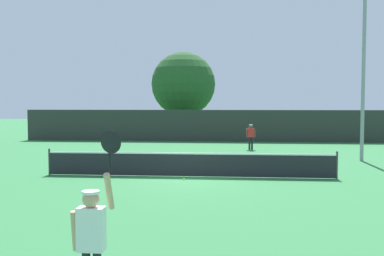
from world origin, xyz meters
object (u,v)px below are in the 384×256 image
at_px(light_pole, 364,55).
at_px(player_receiving, 251,134).
at_px(tennis_ball, 184,179).
at_px(large_tree, 183,84).
at_px(player_serving, 92,231).
at_px(parked_car_near, 329,128).

bearing_deg(light_pole, player_receiving, 137.07).
xyz_separation_m(tennis_ball, large_tree, (-2.38, 22.06, 4.54)).
height_order(tennis_ball, large_tree, large_tree).
xyz_separation_m(player_serving, player_receiving, (3.24, 21.81, -0.17)).
distance_m(tennis_ball, parked_car_near, 24.14).
height_order(light_pole, large_tree, light_pole).
distance_m(player_receiving, parked_car_near, 12.81).
xyz_separation_m(player_serving, parked_car_near, (10.40, 32.43, -0.35)).
xyz_separation_m(player_serving, tennis_ball, (0.20, 10.56, -1.10)).
distance_m(player_receiving, large_tree, 12.62).
bearing_deg(parked_car_near, player_serving, -105.99).
bearing_deg(parked_car_near, player_receiving, -122.18).
bearing_deg(player_receiving, player_serving, 81.54).
relative_size(tennis_ball, light_pole, 0.01).
xyz_separation_m(player_receiving, parked_car_near, (7.16, 10.62, -0.18)).
relative_size(player_receiving, parked_car_near, 0.37).
distance_m(player_serving, parked_car_near, 34.06).
bearing_deg(large_tree, tennis_ball, -83.85).
relative_size(player_receiving, tennis_ball, 23.22).
bearing_deg(light_pole, parked_car_near, 83.39).
height_order(player_serving, tennis_ball, player_serving).
height_order(player_receiving, tennis_ball, player_receiving).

